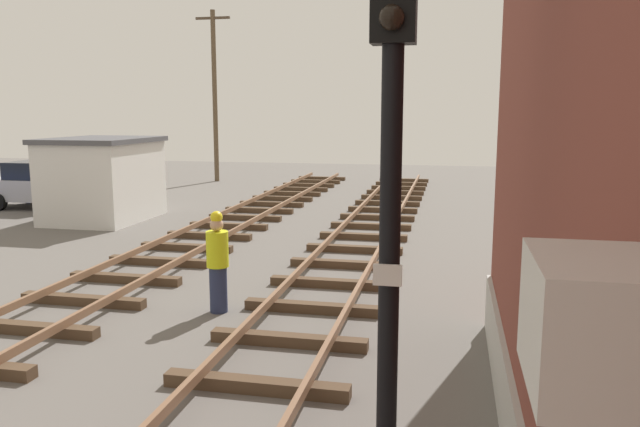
{
  "coord_description": "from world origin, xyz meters",
  "views": [
    {
      "loc": [
        3.55,
        -1.52,
        3.63
      ],
      "look_at": [
        0.48,
        12.96,
        1.2
      ],
      "focal_mm": 35.13,
      "sensor_mm": 36.0,
      "label": 1
    }
  ],
  "objects_px": {
    "signal_mast": "(391,151)",
    "track_worker_foreground": "(218,262)",
    "control_hut": "(103,179)",
    "utility_pole_far": "(215,93)",
    "parked_car_silver": "(44,184)"
  },
  "relations": [
    {
      "from": "control_hut",
      "to": "utility_pole_far",
      "type": "height_order",
      "value": "utility_pole_far"
    },
    {
      "from": "signal_mast",
      "to": "track_worker_foreground",
      "type": "height_order",
      "value": "signal_mast"
    },
    {
      "from": "signal_mast",
      "to": "control_hut",
      "type": "height_order",
      "value": "signal_mast"
    },
    {
      "from": "control_hut",
      "to": "utility_pole_far",
      "type": "xyz_separation_m",
      "value": [
        -0.62,
        11.94,
        3.13
      ]
    },
    {
      "from": "signal_mast",
      "to": "control_hut",
      "type": "relative_size",
      "value": 1.38
    },
    {
      "from": "parked_car_silver",
      "to": "track_worker_foreground",
      "type": "relative_size",
      "value": 2.25
    },
    {
      "from": "control_hut",
      "to": "track_worker_foreground",
      "type": "distance_m",
      "value": 11.2
    },
    {
      "from": "parked_car_silver",
      "to": "track_worker_foreground",
      "type": "distance_m",
      "value": 15.07
    },
    {
      "from": "parked_car_silver",
      "to": "utility_pole_far",
      "type": "xyz_separation_m",
      "value": [
        3.0,
        10.04,
        3.62
      ]
    },
    {
      "from": "track_worker_foreground",
      "to": "parked_car_silver",
      "type": "bearing_deg",
      "value": 136.59
    },
    {
      "from": "signal_mast",
      "to": "track_worker_foreground",
      "type": "xyz_separation_m",
      "value": [
        -3.6,
        5.23,
        -2.38
      ]
    },
    {
      "from": "track_worker_foreground",
      "to": "control_hut",
      "type": "bearing_deg",
      "value": 130.9
    },
    {
      "from": "signal_mast",
      "to": "parked_car_silver",
      "type": "relative_size",
      "value": 1.25
    },
    {
      "from": "track_worker_foreground",
      "to": "signal_mast",
      "type": "bearing_deg",
      "value": -55.46
    },
    {
      "from": "signal_mast",
      "to": "track_worker_foreground",
      "type": "distance_m",
      "value": 6.78
    }
  ]
}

